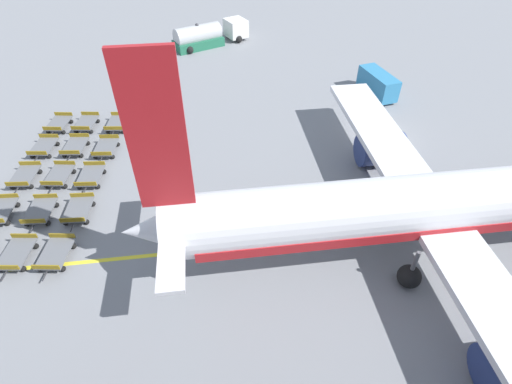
{
  "coord_description": "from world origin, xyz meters",
  "views": [
    {
      "loc": [
        26.46,
        -17.41,
        19.25
      ],
      "look_at": [
        6.23,
        -12.78,
        1.14
      ],
      "focal_mm": 28.0,
      "sensor_mm": 36.0,
      "label": 1
    }
  ],
  "objects_px": {
    "baggage_dolly_row_near_col_c": "(25,176)",
    "baggage_dolly_row_mid_a_col_a": "(86,123)",
    "baggage_dolly_row_near_col_d": "(1,211)",
    "baggage_dolly_row_mid_a_col_e": "(17,254)",
    "airplane": "(448,205)",
    "baggage_dolly_row_mid_a_col_b": "(75,146)",
    "fuel_tanker_primary": "(207,36)",
    "baggage_dolly_row_mid_b_col_b": "(106,148)",
    "baggage_dolly_row_mid_a_col_c": "(59,176)",
    "baggage_dolly_row_mid_b_col_d": "(78,210)",
    "baggage_dolly_row_near_col_a": "(59,124)",
    "baggage_dolly_row_mid_b_col_e": "(56,254)",
    "baggage_dolly_row_mid_b_col_a": "(117,123)",
    "baggage_dolly_row_mid_b_col_c": "(91,176)",
    "baggage_dolly_row_near_col_b": "(44,147)",
    "baggage_dolly_row_mid_a_col_d": "(41,211)",
    "service_van": "(378,84)"
  },
  "relations": [
    {
      "from": "baggage_dolly_row_near_col_b",
      "to": "baggage_dolly_row_mid_a_col_c",
      "type": "distance_m",
      "value": 4.61
    },
    {
      "from": "baggage_dolly_row_near_col_a",
      "to": "baggage_dolly_row_mid_b_col_b",
      "type": "relative_size",
      "value": 1.0
    },
    {
      "from": "baggage_dolly_row_mid_a_col_c",
      "to": "baggage_dolly_row_mid_a_col_d",
      "type": "bearing_deg",
      "value": -10.49
    },
    {
      "from": "airplane",
      "to": "baggage_dolly_row_mid_b_col_a",
      "type": "height_order",
      "value": "airplane"
    },
    {
      "from": "airplane",
      "to": "baggage_dolly_row_mid_a_col_e",
      "type": "xyz_separation_m",
      "value": [
        -4.57,
        -25.34,
        -2.97
      ]
    },
    {
      "from": "baggage_dolly_row_mid_a_col_c",
      "to": "baggage_dolly_row_mid_a_col_d",
      "type": "height_order",
      "value": "same"
    },
    {
      "from": "fuel_tanker_primary",
      "to": "baggage_dolly_row_mid_a_col_c",
      "type": "height_order",
      "value": "fuel_tanker_primary"
    },
    {
      "from": "service_van",
      "to": "baggage_dolly_row_mid_a_col_e",
      "type": "relative_size",
      "value": 1.51
    },
    {
      "from": "baggage_dolly_row_near_col_a",
      "to": "baggage_dolly_row_mid_b_col_a",
      "type": "bearing_deg",
      "value": 77.73
    },
    {
      "from": "baggage_dolly_row_near_col_a",
      "to": "baggage_dolly_row_mid_a_col_d",
      "type": "relative_size",
      "value": 1.0
    },
    {
      "from": "airplane",
      "to": "baggage_dolly_row_mid_b_col_d",
      "type": "xyz_separation_m",
      "value": [
        -7.79,
        -22.08,
        -2.97
      ]
    },
    {
      "from": "fuel_tanker_primary",
      "to": "baggage_dolly_row_mid_b_col_c",
      "type": "bearing_deg",
      "value": -25.95
    },
    {
      "from": "baggage_dolly_row_mid_a_col_d",
      "to": "baggage_dolly_row_mid_a_col_e",
      "type": "height_order",
      "value": "same"
    },
    {
      "from": "baggage_dolly_row_mid_a_col_b",
      "to": "baggage_dolly_row_mid_b_col_e",
      "type": "xyz_separation_m",
      "value": [
        11.77,
        0.09,
        0.0
      ]
    },
    {
      "from": "baggage_dolly_row_near_col_a",
      "to": "baggage_dolly_row_mid_b_col_a",
      "type": "distance_m",
      "value": 5.2
    },
    {
      "from": "airplane",
      "to": "baggage_dolly_row_mid_a_col_a",
      "type": "bearing_deg",
      "value": -130.67
    },
    {
      "from": "baggage_dolly_row_mid_b_col_d",
      "to": "baggage_dolly_row_mid_b_col_c",
      "type": "bearing_deg",
      "value": 171.86
    },
    {
      "from": "baggage_dolly_row_mid_a_col_e",
      "to": "baggage_dolly_row_mid_a_col_b",
      "type": "bearing_deg",
      "value": 168.84
    },
    {
      "from": "baggage_dolly_row_mid_b_col_d",
      "to": "baggage_dolly_row_mid_b_col_e",
      "type": "xyz_separation_m",
      "value": [
        3.74,
        -0.95,
        0.0
      ]
    },
    {
      "from": "service_van",
      "to": "baggage_dolly_row_mid_a_col_b",
      "type": "bearing_deg",
      "value": -82.99
    },
    {
      "from": "fuel_tanker_primary",
      "to": "baggage_dolly_row_mid_a_col_b",
      "type": "distance_m",
      "value": 24.8
    },
    {
      "from": "baggage_dolly_row_mid_a_col_d",
      "to": "baggage_dolly_row_mid_b_col_d",
      "type": "xyz_separation_m",
      "value": [
        0.46,
        2.5,
        0.0
      ]
    },
    {
      "from": "baggage_dolly_row_near_col_d",
      "to": "baggage_dolly_row_mid_a_col_a",
      "type": "relative_size",
      "value": 1.0
    },
    {
      "from": "baggage_dolly_row_mid_b_col_e",
      "to": "baggage_dolly_row_mid_b_col_b",
      "type": "bearing_deg",
      "value": 167.78
    },
    {
      "from": "baggage_dolly_row_near_col_a",
      "to": "baggage_dolly_row_mid_a_col_b",
      "type": "distance_m",
      "value": 4.43
    },
    {
      "from": "fuel_tanker_primary",
      "to": "baggage_dolly_row_near_col_c",
      "type": "distance_m",
      "value": 29.34
    },
    {
      "from": "airplane",
      "to": "baggage_dolly_row_near_col_d",
      "type": "xyz_separation_m",
      "value": [
        -8.86,
        -27.23,
        -2.97
      ]
    },
    {
      "from": "baggage_dolly_row_mid_a_col_c",
      "to": "baggage_dolly_row_mid_b_col_a",
      "type": "relative_size",
      "value": 1.0
    },
    {
      "from": "fuel_tanker_primary",
      "to": "baggage_dolly_row_mid_b_col_a",
      "type": "xyz_separation_m",
      "value": [
        17.7,
        -10.48,
        -0.74
      ]
    },
    {
      "from": "baggage_dolly_row_near_col_c",
      "to": "baggage_dolly_row_mid_a_col_a",
      "type": "relative_size",
      "value": 1.0
    },
    {
      "from": "baggage_dolly_row_near_col_d",
      "to": "baggage_dolly_row_mid_a_col_b",
      "type": "bearing_deg",
      "value": 149.44
    },
    {
      "from": "baggage_dolly_row_near_col_d",
      "to": "baggage_dolly_row_mid_b_col_b",
      "type": "bearing_deg",
      "value": 133.29
    },
    {
      "from": "baggage_dolly_row_near_col_d",
      "to": "baggage_dolly_row_mid_b_col_b",
      "type": "distance_m",
      "value": 9.05
    },
    {
      "from": "baggage_dolly_row_near_col_b",
      "to": "baggage_dolly_row_near_col_c",
      "type": "relative_size",
      "value": 1.0
    },
    {
      "from": "airplane",
      "to": "baggage_dolly_row_mid_b_col_b",
      "type": "height_order",
      "value": "airplane"
    },
    {
      "from": "service_van",
      "to": "baggage_dolly_row_mid_b_col_a",
      "type": "xyz_separation_m",
      "value": [
        0.58,
        -25.3,
        -0.79
      ]
    },
    {
      "from": "baggage_dolly_row_near_col_d",
      "to": "baggage_dolly_row_mid_b_col_b",
      "type": "xyz_separation_m",
      "value": [
        -6.21,
        6.59,
        0.0
      ]
    },
    {
      "from": "baggage_dolly_row_mid_a_col_c",
      "to": "baggage_dolly_row_mid_b_col_c",
      "type": "xyz_separation_m",
      "value": [
        0.6,
        2.32,
        0.0
      ]
    },
    {
      "from": "baggage_dolly_row_near_col_d",
      "to": "baggage_dolly_row_mid_a_col_e",
      "type": "xyz_separation_m",
      "value": [
        4.29,
        1.89,
        0.0
      ]
    },
    {
      "from": "fuel_tanker_primary",
      "to": "baggage_dolly_row_mid_b_col_e",
      "type": "xyz_separation_m",
      "value": [
        32.41,
        -13.64,
        -0.74
      ]
    },
    {
      "from": "baggage_dolly_row_mid_a_col_a",
      "to": "baggage_dolly_row_mid_b_col_a",
      "type": "relative_size",
      "value": 1.0
    },
    {
      "from": "fuel_tanker_primary",
      "to": "baggage_dolly_row_mid_a_col_b",
      "type": "xyz_separation_m",
      "value": [
        20.63,
        -13.74,
        -0.74
      ]
    },
    {
      "from": "baggage_dolly_row_near_col_a",
      "to": "baggage_dolly_row_mid_b_col_b",
      "type": "bearing_deg",
      "value": 41.93
    },
    {
      "from": "fuel_tanker_primary",
      "to": "service_van",
      "type": "height_order",
      "value": "fuel_tanker_primary"
    },
    {
      "from": "service_van",
      "to": "baggage_dolly_row_mid_b_col_d",
      "type": "height_order",
      "value": "service_van"
    },
    {
      "from": "fuel_tanker_primary",
      "to": "baggage_dolly_row_mid_b_col_b",
      "type": "distance_m",
      "value": 24.18
    },
    {
      "from": "baggage_dolly_row_mid_b_col_a",
      "to": "fuel_tanker_primary",
      "type": "bearing_deg",
      "value": 149.36
    },
    {
      "from": "airplane",
      "to": "baggage_dolly_row_mid_a_col_b",
      "type": "distance_m",
      "value": 28.17
    },
    {
      "from": "baggage_dolly_row_near_col_b",
      "to": "baggage_dolly_row_near_col_d",
      "type": "distance_m",
      "value": 7.61
    },
    {
      "from": "baggage_dolly_row_mid_b_col_a",
      "to": "baggage_dolly_row_mid_b_col_b",
      "type": "xyz_separation_m",
      "value": [
        3.69,
        -0.77,
        0.0
      ]
    }
  ]
}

